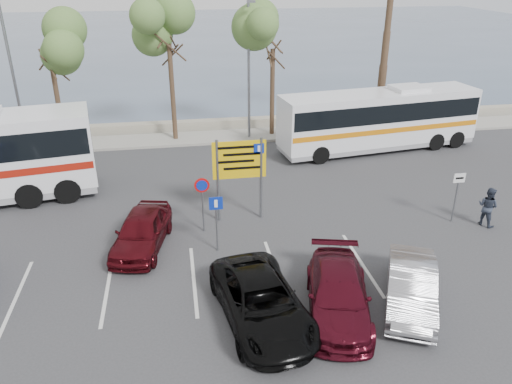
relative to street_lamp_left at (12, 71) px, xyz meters
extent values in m
plane|color=#353538|center=(10.00, -13.52, -4.60)|extent=(120.00, 120.00, 0.00)
cube|color=gray|center=(10.00, 0.48, -4.52)|extent=(44.00, 2.40, 0.15)
cube|color=gray|center=(10.00, 2.48, -4.30)|extent=(48.00, 0.80, 0.60)
plane|color=#405167|center=(10.00, 46.48, -4.59)|extent=(140.00, 140.00, 0.00)
cylinder|color=#382619|center=(2.00, 0.48, -1.93)|extent=(0.28, 0.28, 5.04)
cylinder|color=#382619|center=(8.50, 0.48, -1.65)|extent=(0.28, 0.28, 5.60)
cylinder|color=#382619|center=(14.50, 0.48, -1.86)|extent=(0.28, 0.28, 5.18)
cylinder|color=#382619|center=(21.50, 0.48, 0.55)|extent=(0.48, 0.48, 10.00)
cylinder|color=slate|center=(0.00, 0.08, -0.45)|extent=(0.16, 0.16, 8.00)
cylinder|color=slate|center=(13.00, 0.08, -0.45)|extent=(0.16, 0.16, 8.00)
cylinder|color=slate|center=(13.00, -0.37, 3.50)|extent=(0.12, 0.90, 0.12)
cube|color=slate|center=(13.00, -0.87, 3.45)|extent=(0.45, 0.25, 0.12)
cylinder|color=slate|center=(10.10, -10.32, -2.80)|extent=(0.12, 0.12, 3.60)
cylinder|color=slate|center=(11.90, -10.32, -2.80)|extent=(0.12, 0.12, 3.60)
cube|color=#E2B20B|center=(11.00, -10.32, -1.90)|extent=(2.20, 0.06, 1.60)
cube|color=#0C2699|center=(11.80, -10.36, -1.45)|extent=(0.42, 0.01, 0.42)
cylinder|color=slate|center=(9.40, -11.12, -3.50)|extent=(0.07, 0.07, 2.20)
cylinder|color=#B20C0C|center=(9.40, -11.15, -2.55)|extent=(0.60, 0.03, 0.60)
cylinder|color=slate|center=(9.80, -12.72, -3.50)|extent=(0.07, 0.07, 2.20)
cube|color=#0C2699|center=(9.80, -12.74, -2.60)|extent=(0.50, 0.03, 0.50)
cylinder|color=slate|center=(19.80, -12.02, -3.50)|extent=(0.07, 0.07, 2.20)
cube|color=white|center=(19.80, -12.04, -2.60)|extent=(0.50, 0.03, 0.40)
cube|color=white|center=(20.02, -3.02, -2.65)|extent=(11.79, 4.02, 2.84)
cube|color=black|center=(20.02, -3.02, -2.14)|extent=(11.57, 4.02, 1.01)
cube|color=#CC6F0C|center=(20.02, -3.02, -3.10)|extent=(11.68, 4.03, 0.29)
cube|color=gray|center=(20.02, -3.02, -4.07)|extent=(11.68, 3.98, 0.53)
cube|color=white|center=(20.02, -3.02, -1.11)|extent=(2.12, 1.79, 0.23)
imported|color=#4B0C18|center=(13.14, -17.02, -3.93)|extent=(2.94, 4.95, 1.34)
imported|color=#4A0A11|center=(7.00, -12.02, -3.88)|extent=(2.58, 4.47, 1.43)
imported|color=black|center=(10.74, -17.02, -3.91)|extent=(2.98, 5.23, 1.37)
imported|color=#99989D|center=(15.54, -17.02, -3.91)|extent=(3.06, 4.41, 1.38)
imported|color=#2E3545|center=(21.00, -12.52, -3.76)|extent=(0.95, 1.02, 1.68)
camera|label=1|loc=(8.55, -29.04, 5.40)|focal=35.00mm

